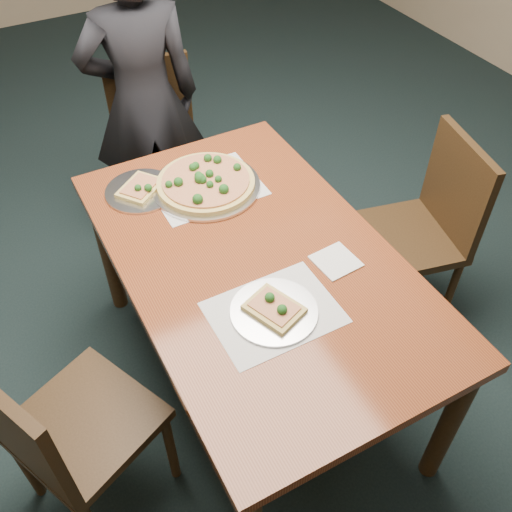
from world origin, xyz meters
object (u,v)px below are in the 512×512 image
chair_far (159,141)px  slice_plate_near (274,310)px  slice_plate_far (141,190)px  chair_right (424,224)px  pizza_pan (206,183)px  chair_left (61,432)px  diner (143,101)px  dining_table (256,274)px

chair_far → slice_plate_near: bearing=-88.2°
slice_plate_far → chair_right: bearing=-24.7°
slice_plate_near → chair_right: bearing=17.4°
pizza_pan → slice_plate_near: pizza_pan is taller
slice_plate_near → chair_left: bearing=174.9°
diner → pizza_pan: size_ratio=3.58×
pizza_pan → slice_plate_near: (-0.08, -0.68, -0.01)m
dining_table → chair_far: size_ratio=1.65×
chair_left → chair_far: bearing=-57.0°
chair_right → diner: (-0.83, 1.12, 0.25)m
chair_right → slice_plate_far: bearing=-102.1°
slice_plate_near → slice_plate_far: (-0.16, 0.78, -0.00)m
chair_right → diner: diner is taller
dining_table → chair_far: (0.07, 1.17, -0.14)m
chair_left → chair_right: same height
dining_table → slice_plate_far: slice_plate_far is taller
chair_right → pizza_pan: 0.96m
dining_table → chair_left: 0.83m
slice_plate_far → chair_left: bearing=-128.1°
slice_plate_far → dining_table: bearing=-66.5°
dining_table → pizza_pan: size_ratio=3.50×
chair_right → chair_left: bearing=-69.6°
diner → slice_plate_near: diner is taller
slice_plate_near → diner: bearing=86.7°
diner → pizza_pan: diner is taller
chair_far → slice_plate_near: size_ratio=3.25×
dining_table → pizza_pan: (0.01, 0.43, 0.12)m
dining_table → diner: diner is taller
chair_far → slice_plate_far: bearing=-107.5°
dining_table → chair_right: 0.86m
chair_far → slice_plate_far: (-0.30, -0.64, 0.25)m
dining_table → slice_plate_near: (-0.07, -0.25, 0.11)m
chair_right → pizza_pan: chair_right is taller
chair_right → slice_plate_far: chair_right is taller
chair_far → slice_plate_near: chair_far is taller
diner → pizza_pan: 0.72m
chair_right → pizza_pan: bearing=-102.8°
chair_right → slice_plate_far: (-1.07, 0.49, 0.25)m
chair_left → slice_plate_far: 0.94m
chair_far → pizza_pan: 0.79m
dining_table → slice_plate_near: 0.28m
chair_right → slice_plate_near: (-0.91, -0.29, 0.25)m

